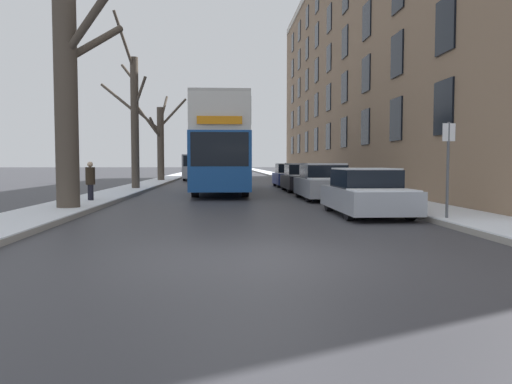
{
  "coord_description": "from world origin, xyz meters",
  "views": [
    {
      "loc": [
        -0.6,
        -7.87,
        1.53
      ],
      "look_at": [
        0.69,
        12.01,
        0.35
      ],
      "focal_mm": 35.0,
      "sensor_mm": 36.0,
      "label": 1
    }
  ],
  "objects_px": {
    "parked_car_2": "(301,178)",
    "oncoming_van": "(196,166)",
    "street_sign_post": "(448,166)",
    "bare_tree_left_2": "(160,139)",
    "parked_car_0": "(366,193)",
    "pedestrian_left_sidewalk": "(90,181)",
    "bare_tree_left_0": "(68,81)",
    "bare_tree_left_1": "(134,117)",
    "parked_car_1": "(323,183)",
    "double_decker_bus": "(221,143)",
    "parked_car_3": "(289,176)"
  },
  "relations": [
    {
      "from": "bare_tree_left_0",
      "to": "parked_car_2",
      "type": "distance_m",
      "value": 14.26
    },
    {
      "from": "bare_tree_left_0",
      "to": "bare_tree_left_1",
      "type": "xyz_separation_m",
      "value": [
        -0.12,
        11.71,
        -0.05
      ]
    },
    {
      "from": "bare_tree_left_2",
      "to": "parked_car_0",
      "type": "height_order",
      "value": "bare_tree_left_2"
    },
    {
      "from": "parked_car_0",
      "to": "parked_car_3",
      "type": "bearing_deg",
      "value": 90.0
    },
    {
      "from": "bare_tree_left_1",
      "to": "oncoming_van",
      "type": "xyz_separation_m",
      "value": [
        2.47,
        16.38,
        -2.76
      ]
    },
    {
      "from": "parked_car_0",
      "to": "parked_car_1",
      "type": "bearing_deg",
      "value": 90.0
    },
    {
      "from": "bare_tree_left_1",
      "to": "oncoming_van",
      "type": "distance_m",
      "value": 16.8
    },
    {
      "from": "parked_car_2",
      "to": "street_sign_post",
      "type": "height_order",
      "value": "street_sign_post"
    },
    {
      "from": "bare_tree_left_1",
      "to": "pedestrian_left_sidewalk",
      "type": "distance_m",
      "value": 9.42
    },
    {
      "from": "parked_car_2",
      "to": "parked_car_0",
      "type": "bearing_deg",
      "value": -90.0
    },
    {
      "from": "parked_car_0",
      "to": "pedestrian_left_sidewalk",
      "type": "bearing_deg",
      "value": 154.38
    },
    {
      "from": "bare_tree_left_1",
      "to": "bare_tree_left_2",
      "type": "bearing_deg",
      "value": 90.78
    },
    {
      "from": "bare_tree_left_2",
      "to": "parked_car_3",
      "type": "distance_m",
      "value": 12.8
    },
    {
      "from": "bare_tree_left_0",
      "to": "pedestrian_left_sidewalk",
      "type": "distance_m",
      "value": 4.24
    },
    {
      "from": "parked_car_3",
      "to": "street_sign_post",
      "type": "xyz_separation_m",
      "value": [
        1.4,
        -19.52,
        0.77
      ]
    },
    {
      "from": "bare_tree_left_2",
      "to": "double_decker_bus",
      "type": "bearing_deg",
      "value": -71.4
    },
    {
      "from": "oncoming_van",
      "to": "parked_car_0",
      "type": "bearing_deg",
      "value": -77.6
    },
    {
      "from": "street_sign_post",
      "to": "parked_car_2",
      "type": "bearing_deg",
      "value": 95.55
    },
    {
      "from": "double_decker_bus",
      "to": "parked_car_2",
      "type": "bearing_deg",
      "value": 10.39
    },
    {
      "from": "parked_car_0",
      "to": "pedestrian_left_sidewalk",
      "type": "height_order",
      "value": "pedestrian_left_sidewalk"
    },
    {
      "from": "bare_tree_left_2",
      "to": "pedestrian_left_sidewalk",
      "type": "height_order",
      "value": "bare_tree_left_2"
    },
    {
      "from": "bare_tree_left_1",
      "to": "street_sign_post",
      "type": "distance_m",
      "value": 18.76
    },
    {
      "from": "bare_tree_left_0",
      "to": "parked_car_1",
      "type": "height_order",
      "value": "bare_tree_left_0"
    },
    {
      "from": "parked_car_1",
      "to": "parked_car_3",
      "type": "height_order",
      "value": "parked_car_1"
    },
    {
      "from": "parked_car_0",
      "to": "street_sign_post",
      "type": "xyz_separation_m",
      "value": [
        1.4,
        -2.22,
        0.81
      ]
    },
    {
      "from": "pedestrian_left_sidewalk",
      "to": "street_sign_post",
      "type": "height_order",
      "value": "street_sign_post"
    },
    {
      "from": "parked_car_0",
      "to": "pedestrian_left_sidewalk",
      "type": "xyz_separation_m",
      "value": [
        -8.99,
        4.31,
        0.22
      ]
    },
    {
      "from": "parked_car_2",
      "to": "oncoming_van",
      "type": "distance_m",
      "value": 18.6
    },
    {
      "from": "oncoming_van",
      "to": "street_sign_post",
      "type": "distance_m",
      "value": 32.77
    },
    {
      "from": "street_sign_post",
      "to": "bare_tree_left_2",
      "type": "bearing_deg",
      "value": 110.61
    },
    {
      "from": "bare_tree_left_1",
      "to": "street_sign_post",
      "type": "bearing_deg",
      "value": -56.08
    },
    {
      "from": "bare_tree_left_1",
      "to": "oncoming_van",
      "type": "height_order",
      "value": "bare_tree_left_1"
    },
    {
      "from": "oncoming_van",
      "to": "street_sign_post",
      "type": "bearing_deg",
      "value": -76.04
    },
    {
      "from": "pedestrian_left_sidewalk",
      "to": "bare_tree_left_1",
      "type": "bearing_deg",
      "value": -31.58
    },
    {
      "from": "street_sign_post",
      "to": "parked_car_1",
      "type": "bearing_deg",
      "value": 99.4
    },
    {
      "from": "parked_car_3",
      "to": "street_sign_post",
      "type": "relative_size",
      "value": 1.56
    },
    {
      "from": "parked_car_1",
      "to": "street_sign_post",
      "type": "height_order",
      "value": "street_sign_post"
    },
    {
      "from": "bare_tree_left_0",
      "to": "street_sign_post",
      "type": "relative_size",
      "value": 3.28
    },
    {
      "from": "double_decker_bus",
      "to": "bare_tree_left_1",
      "type": "bearing_deg",
      "value": 158.76
    },
    {
      "from": "parked_car_0",
      "to": "parked_car_2",
      "type": "height_order",
      "value": "parked_car_2"
    },
    {
      "from": "bare_tree_left_0",
      "to": "parked_car_2",
      "type": "bearing_deg",
      "value": 50.34
    },
    {
      "from": "bare_tree_left_0",
      "to": "oncoming_van",
      "type": "distance_m",
      "value": 28.33
    },
    {
      "from": "double_decker_bus",
      "to": "oncoming_van",
      "type": "height_order",
      "value": "double_decker_bus"
    },
    {
      "from": "bare_tree_left_0",
      "to": "street_sign_post",
      "type": "distance_m",
      "value": 11.2
    },
    {
      "from": "bare_tree_left_2",
      "to": "parked_car_0",
      "type": "distance_m",
      "value": 27.53
    },
    {
      "from": "double_decker_bus",
      "to": "bare_tree_left_0",
      "type": "bearing_deg",
      "value": -114.76
    },
    {
      "from": "pedestrian_left_sidewalk",
      "to": "parked_car_2",
      "type": "bearing_deg",
      "value": -80.33
    },
    {
      "from": "street_sign_post",
      "to": "bare_tree_left_0",
      "type": "bearing_deg",
      "value": 160.07
    },
    {
      "from": "bare_tree_left_0",
      "to": "parked_car_0",
      "type": "relative_size",
      "value": 1.94
    },
    {
      "from": "parked_car_1",
      "to": "parked_car_0",
      "type": "bearing_deg",
      "value": -90.0
    }
  ]
}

